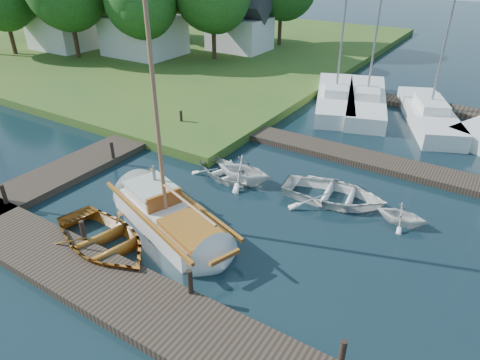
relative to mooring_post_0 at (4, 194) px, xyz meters
The scene contains 24 objects.
ground 9.04m from the mooring_post_0, 33.69° to the left, with size 160.00×160.00×0.00m, color black.
near_dock 7.59m from the mooring_post_0, ahead, with size 18.00×2.20×0.30m, color black.
left_dock 7.04m from the mooring_post_0, 94.09° to the left, with size 2.20×18.00×0.30m, color black.
far_dock 14.93m from the mooring_post_0, 50.44° to the left, with size 14.00×1.60×0.30m, color black.
shore 33.90m from the mooring_post_0, 127.21° to the left, with size 50.00×40.00×0.50m, color #33591F.
mooring_post_0 is the anchor object (origin of this frame).
mooring_post_1 4.50m from the mooring_post_0, ahead, with size 0.16×0.16×0.80m, color black.
mooring_post_2 9.00m from the mooring_post_0, ahead, with size 0.16×0.16×0.80m, color black.
mooring_post_3 13.50m from the mooring_post_0, ahead, with size 0.16×0.16×0.80m, color black.
mooring_post_4 5.02m from the mooring_post_0, 84.29° to the left, with size 0.16×0.16×0.80m, color black.
mooring_post_5 10.01m from the mooring_post_0, 87.14° to the left, with size 0.16×0.16×0.80m, color black.
sailboat 6.68m from the mooring_post_0, 21.50° to the left, with size 7.39×4.24×9.83m.
dinghy 5.04m from the mooring_post_0, ahead, with size 3.17×4.44×0.92m, color brown.
tender_a 8.78m from the mooring_post_0, 50.49° to the left, with size 2.23×3.13×0.65m, color silver.
tender_b 9.44m from the mooring_post_0, 45.87° to the left, with size 2.17×2.51×1.32m, color silver.
tender_c 12.77m from the mooring_post_0, 35.32° to the left, with size 2.94×4.12×0.85m, color silver.
tender_d 14.98m from the mooring_post_0, 28.72° to the left, with size 1.56×1.80×0.95m, color silver.
marina_boat_0 19.43m from the mooring_post_0, 71.53° to the left, with size 5.17×8.94×9.96m.
marina_boat_1 20.55m from the mooring_post_0, 67.14° to the left, with size 4.72×9.10×9.32m.
marina_boat_2 21.86m from the mooring_post_0, 57.31° to the left, with size 5.22×8.35×12.51m.
house_a 24.54m from the mooring_post_0, 120.76° to the left, with size 6.30×5.00×6.29m.
house_b 28.03m from the mooring_post_0, 137.17° to the left, with size 5.77×4.50×5.79m.
house_c 27.84m from the mooring_post_0, 103.54° to the left, with size 5.25×4.00×5.28m.
tree_2 22.22m from the mooring_post_0, 118.86° to the left, with size 5.83×5.75×7.82m.
Camera 1 is at (7.60, -11.98, 9.05)m, focal length 32.00 mm.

